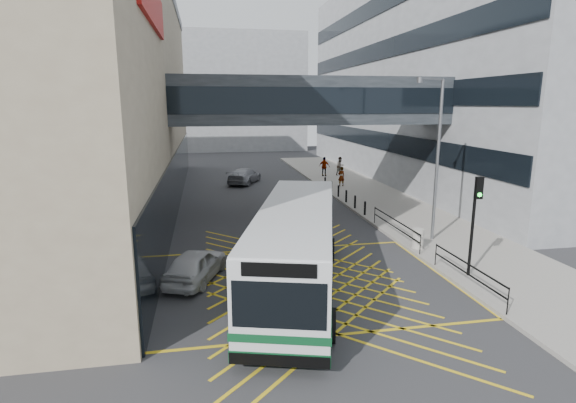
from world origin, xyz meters
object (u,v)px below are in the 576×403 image
pedestrian_b (340,166)px  pedestrian_c (324,167)px  car_white (196,265)px  litter_bin (418,238)px  car_dark (292,211)px  street_lamp (436,151)px  bus (297,245)px  traffic_light (475,212)px  car_silver (244,175)px  pedestrian_a (341,177)px

pedestrian_b → pedestrian_c: bearing=165.4°
car_white → pedestrian_c: pedestrian_c is taller
litter_bin → car_dark: bearing=127.0°
street_lamp → litter_bin: street_lamp is taller
bus → litter_bin: bus is taller
bus → traffic_light: bearing=12.2°
car_white → pedestrian_b: bearing=-97.7°
bus → litter_bin: bearing=42.5°
car_white → pedestrian_b: 28.94m
street_lamp → litter_bin: (-1.30, -1.21, -4.30)m
car_silver → street_lamp: 22.11m
car_silver → pedestrian_a: size_ratio=2.87×
traffic_light → street_lamp: street_lamp is taller
car_white → litter_bin: size_ratio=4.44×
car_dark → pedestrian_a: (6.51, 10.58, 0.33)m
pedestrian_a → litter_bin: bearing=74.4°
pedestrian_b → pedestrian_c: pedestrian_c is taller
car_silver → pedestrian_b: 10.17m
car_dark → pedestrian_c: (6.48, 16.25, 0.43)m
litter_bin → pedestrian_c: (1.31, 23.12, 0.47)m
bus → pedestrian_a: 22.55m
pedestrian_b → pedestrian_c: (-1.74, -0.27, 0.03)m
pedestrian_c → traffic_light: bearing=118.6°
bus → litter_bin: 7.89m
pedestrian_a → pedestrian_c: pedestrian_c is taller
bus → pedestrian_b: 28.70m
car_silver → pedestrian_b: pedestrian_b is taller
pedestrian_a → street_lamp: bearing=78.7°
bus → traffic_light: (7.41, -0.48, 1.12)m
pedestrian_a → pedestrian_b: size_ratio=0.92×
car_white → car_silver: size_ratio=0.89×
bus → street_lamp: bearing=45.5°
car_silver → traffic_light: 26.41m
car_white → traffic_light: size_ratio=1.02×
bus → street_lamp: (8.28, 4.70, 3.12)m
car_white → pedestrian_a: pedestrian_a is taller
car_white → car_silver: 23.59m
car_silver → pedestrian_b: (9.95, 2.07, 0.33)m
pedestrian_a → traffic_light: bearing=76.4°
traffic_light → pedestrian_c: size_ratio=2.22×
pedestrian_a → pedestrian_c: size_ratio=0.89×
bus → pedestrian_b: bearing=85.4°
bus → street_lamp: 10.02m
traffic_light → pedestrian_c: 27.16m
car_silver → pedestrian_b: size_ratio=2.64×
bus → pedestrian_a: bearing=84.2°
pedestrian_c → bus: bearing=103.2°
car_dark → car_silver: car_silver is taller
bus → car_silver: 24.83m
traffic_light → pedestrian_b: (2.63, 27.35, -1.85)m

